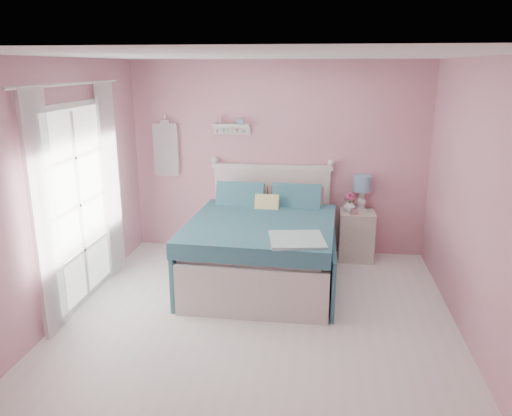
% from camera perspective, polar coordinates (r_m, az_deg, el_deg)
% --- Properties ---
extents(floor, '(4.50, 4.50, 0.00)m').
position_cam_1_polar(floor, '(5.13, -0.01, -13.40)').
color(floor, white).
rests_on(floor, ground).
extents(room_shell, '(4.50, 4.50, 4.50)m').
position_cam_1_polar(room_shell, '(4.57, -0.01, 4.19)').
color(room_shell, '#CD828F').
rests_on(room_shell, floor).
extents(bed, '(1.73, 2.14, 1.23)m').
position_cam_1_polar(bed, '(6.04, 0.79, -4.44)').
color(bed, silver).
rests_on(bed, floor).
extents(nightstand, '(0.46, 0.45, 0.66)m').
position_cam_1_polar(nightstand, '(6.82, 11.39, -3.08)').
color(nightstand, beige).
rests_on(nightstand, floor).
extents(table_lamp, '(0.23, 0.23, 0.47)m').
position_cam_1_polar(table_lamp, '(6.76, 12.04, 2.49)').
color(table_lamp, white).
rests_on(table_lamp, nightstand).
extents(vase, '(0.20, 0.20, 0.16)m').
position_cam_1_polar(vase, '(6.69, 10.62, 0.27)').
color(vase, white).
rests_on(vase, nightstand).
extents(teacup, '(0.12, 0.12, 0.07)m').
position_cam_1_polar(teacup, '(6.61, 11.15, -0.38)').
color(teacup, '#C3838F').
rests_on(teacup, nightstand).
extents(roses, '(0.14, 0.11, 0.12)m').
position_cam_1_polar(roses, '(6.66, 10.66, 1.25)').
color(roses, '#C14278').
rests_on(roses, vase).
extents(wall_shelf, '(0.50, 0.15, 0.25)m').
position_cam_1_polar(wall_shelf, '(6.78, -2.84, 9.30)').
color(wall_shelf, silver).
rests_on(wall_shelf, room_shell).
extents(hanging_dress, '(0.34, 0.03, 0.72)m').
position_cam_1_polar(hanging_dress, '(7.04, -10.27, 6.57)').
color(hanging_dress, white).
rests_on(hanging_dress, room_shell).
extents(french_door, '(0.04, 1.32, 2.16)m').
position_cam_1_polar(french_door, '(5.66, -19.62, 0.24)').
color(french_door, silver).
rests_on(french_door, floor).
extents(curtain_near, '(0.04, 0.40, 2.32)m').
position_cam_1_polar(curtain_near, '(4.98, -23.03, -0.90)').
color(curtain_near, white).
rests_on(curtain_near, floor).
extents(curtain_far, '(0.04, 0.40, 2.32)m').
position_cam_1_polar(curtain_far, '(6.26, -16.26, 2.98)').
color(curtain_far, white).
rests_on(curtain_far, floor).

